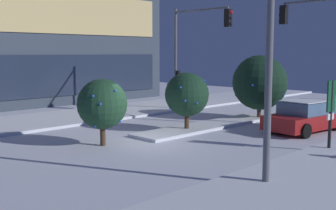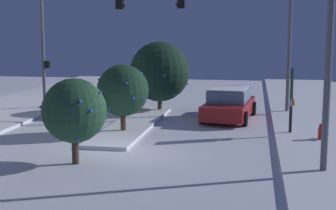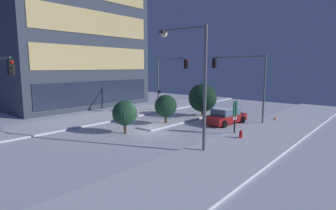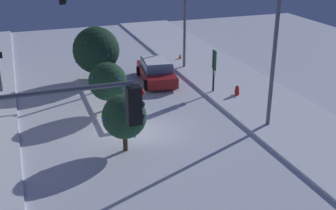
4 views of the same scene
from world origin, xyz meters
name	(u,v)px [view 1 (image 1 of 4)]	position (x,y,z in m)	size (l,w,h in m)	color
ground	(141,144)	(0.00, 0.00, 0.00)	(52.00, 52.00, 0.00)	silver
curb_strip_near	(333,185)	(0.00, -8.04, 0.07)	(52.00, 5.20, 0.14)	silver
curb_strip_far	(43,120)	(0.00, 8.04, 0.07)	(52.00, 5.20, 0.14)	silver
median_strip	(208,126)	(5.00, 0.60, 0.07)	(9.00, 1.80, 0.14)	silver
car_near	(307,117)	(7.44, -3.45, 0.71)	(4.80, 2.53, 1.49)	maroon
traffic_light_corner_far_right	(195,41)	(8.51, 4.58, 4.44)	(0.32, 4.53, 6.49)	#565960
street_lamp_arched	(241,1)	(-1.30, -5.71, 5.17)	(0.67, 3.41, 7.91)	#565960
parking_info_sign	(331,107)	(4.15, -6.05, 1.71)	(0.55, 0.12, 2.70)	black
decorated_tree_median	(260,83)	(8.96, 0.17, 2.07)	(3.05, 3.05, 3.60)	#473323
decorated_tree_left_of_median	(102,104)	(-1.30, 0.88, 1.69)	(2.02, 2.02, 2.70)	#473323
decorated_tree_right_of_median	(187,95)	(3.43, 0.61, 1.76)	(2.09, 2.14, 2.81)	#473323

